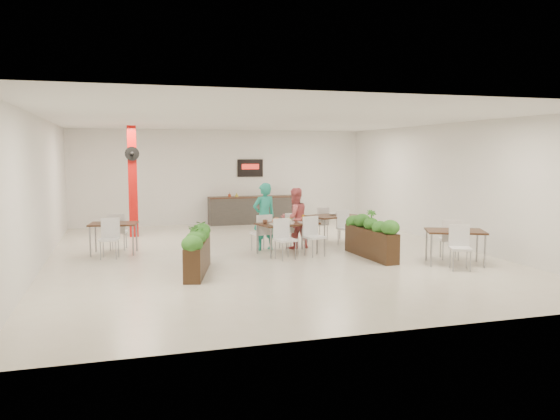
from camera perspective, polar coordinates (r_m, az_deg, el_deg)
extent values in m
plane|color=beige|center=(13.16, -1.32, -4.63)|extent=(12.00, 12.00, 0.00)
cube|color=white|center=(18.81, -6.13, 3.44)|extent=(10.00, 0.10, 3.20)
cube|color=white|center=(7.36, 10.96, -0.56)|extent=(10.00, 0.10, 3.20)
cube|color=white|center=(12.62, -23.83, 1.73)|extent=(0.10, 12.00, 3.20)
cube|color=white|center=(15.06, 17.37, 2.58)|extent=(0.10, 12.00, 3.20)
cube|color=white|center=(12.96, -1.35, 9.41)|extent=(10.00, 12.00, 0.04)
cube|color=red|center=(16.31, -15.14, 2.88)|extent=(0.25, 0.25, 3.20)
cylinder|color=black|center=(16.11, -15.21, 5.69)|extent=(0.40, 0.06, 0.40)
sphere|color=black|center=(16.07, -15.20, 5.69)|extent=(0.12, 0.12, 0.12)
cube|color=#302D2B|center=(18.77, -2.89, -0.06)|extent=(3.00, 0.60, 0.90)
cube|color=black|center=(18.72, -2.90, 1.37)|extent=(3.00, 0.62, 0.04)
cube|color=black|center=(18.97, -3.13, 4.40)|extent=(0.90, 0.04, 0.60)
cube|color=red|center=(18.94, -3.11, 4.55)|extent=(0.60, 0.02, 0.18)
imported|color=#953318|center=(18.54, -5.30, 1.67)|extent=(0.09, 0.09, 0.19)
imported|color=gold|center=(18.59, -4.55, 1.65)|extent=(0.13, 0.13, 0.17)
cube|color=black|center=(13.12, 0.76, -1.44)|extent=(1.55, 1.10, 0.04)
cylinder|color=gray|center=(12.57, -0.97, -3.49)|extent=(0.04, 0.04, 0.71)
cylinder|color=gray|center=(13.22, 3.90, -3.03)|extent=(0.04, 0.04, 0.71)
cylinder|color=gray|center=(13.16, -2.40, -3.07)|extent=(0.04, 0.04, 0.71)
cylinder|color=gray|center=(13.79, 2.33, -2.65)|extent=(0.04, 0.04, 0.71)
cube|color=white|center=(13.48, -2.01, -2.44)|extent=(0.51, 0.51, 0.05)
cube|color=white|center=(13.28, -1.63, -1.48)|extent=(0.42, 0.14, 0.45)
cylinder|color=gray|center=(13.75, -1.71, -3.26)|extent=(0.02, 0.02, 0.43)
cylinder|color=gray|center=(13.59, -2.97, -3.38)|extent=(0.02, 0.02, 0.43)
cylinder|color=gray|center=(13.45, -1.02, -3.47)|extent=(0.02, 0.02, 0.43)
cylinder|color=gray|center=(13.29, -2.31, -3.59)|extent=(0.02, 0.02, 0.43)
cube|color=white|center=(13.87, 0.92, -2.20)|extent=(0.51, 0.51, 0.05)
cube|color=white|center=(13.68, 1.33, -1.26)|extent=(0.42, 0.14, 0.45)
cylinder|color=gray|center=(14.14, 1.16, -3.01)|extent=(0.02, 0.02, 0.43)
cylinder|color=gray|center=(13.97, -0.04, -3.12)|extent=(0.02, 0.02, 0.43)
cylinder|color=gray|center=(13.85, 1.88, -3.20)|extent=(0.02, 0.02, 0.43)
cylinder|color=gray|center=(13.68, 0.67, -3.31)|extent=(0.02, 0.02, 0.43)
cube|color=white|center=(12.45, 0.57, -3.14)|extent=(0.51, 0.51, 0.05)
cube|color=white|center=(12.57, 0.14, -1.90)|extent=(0.42, 0.14, 0.45)
cylinder|color=gray|center=(12.26, 0.29, -4.40)|extent=(0.02, 0.02, 0.43)
cylinder|color=gray|center=(12.43, 1.65, -4.26)|extent=(0.02, 0.02, 0.43)
cylinder|color=gray|center=(12.55, -0.49, -4.16)|extent=(0.02, 0.02, 0.43)
cylinder|color=gray|center=(12.72, 0.85, -4.02)|extent=(0.02, 0.02, 0.43)
cube|color=white|center=(12.86, 3.65, -2.85)|extent=(0.51, 0.51, 0.05)
cube|color=white|center=(12.99, 3.20, -1.65)|extent=(0.42, 0.14, 0.45)
cylinder|color=gray|center=(12.67, 3.43, -4.07)|extent=(0.02, 0.02, 0.43)
cylinder|color=gray|center=(12.86, 4.70, -3.93)|extent=(0.02, 0.02, 0.43)
cylinder|color=gray|center=(12.95, 2.60, -3.84)|extent=(0.02, 0.02, 0.43)
cylinder|color=gray|center=(13.14, 3.86, -3.71)|extent=(0.02, 0.02, 0.43)
cube|color=white|center=(12.86, -0.36, -1.46)|extent=(0.36, 0.36, 0.01)
ellipsoid|color=#9D4727|center=(12.85, -0.36, -1.14)|extent=(0.22, 0.22, 0.13)
cube|color=white|center=(13.27, 0.87, -1.23)|extent=(0.31, 0.31, 0.01)
ellipsoid|color=orange|center=(13.26, 0.87, -0.97)|extent=(0.18, 0.18, 0.11)
cube|color=white|center=(13.22, 2.52, -1.26)|extent=(0.31, 0.31, 0.01)
ellipsoid|color=#512210|center=(13.21, 2.52, -1.02)|extent=(0.16, 0.16, 0.10)
cube|color=white|center=(12.94, 0.97, -1.42)|extent=(0.22, 0.22, 0.01)
ellipsoid|color=white|center=(12.93, 0.97, -1.23)|extent=(0.12, 0.12, 0.07)
cylinder|color=orange|center=(13.52, 2.44, -0.81)|extent=(0.07, 0.07, 0.15)
imported|color=brown|center=(12.93, -1.57, -1.24)|extent=(0.12, 0.12, 0.10)
imported|color=teal|center=(13.62, -1.66, -0.69)|extent=(0.69, 0.53, 1.68)
imported|color=#EE6A6E|center=(13.85, 1.54, -0.86)|extent=(0.87, 0.74, 1.55)
cube|color=black|center=(11.16, -8.60, -4.92)|extent=(0.81, 1.97, 0.65)
ellipsoid|color=#225719|center=(10.28, -9.18, -3.36)|extent=(0.40, 0.40, 0.32)
ellipsoid|color=#225719|center=(10.68, -8.89, -3.00)|extent=(0.40, 0.40, 0.32)
ellipsoid|color=#225719|center=(11.09, -8.63, -2.67)|extent=(0.40, 0.40, 0.32)
ellipsoid|color=#225719|center=(11.49, -8.39, -2.36)|extent=(0.40, 0.40, 0.32)
ellipsoid|color=#225719|center=(11.90, -8.17, -2.07)|extent=(0.40, 0.40, 0.32)
imported|color=#225719|center=(11.07, -8.64, -2.20)|extent=(0.38, 0.33, 0.42)
cube|color=black|center=(12.88, 9.45, -3.43)|extent=(0.43, 2.03, 0.67)
ellipsoid|color=#225719|center=(12.07, 11.44, -1.90)|extent=(0.40, 0.40, 0.32)
ellipsoid|color=#225719|center=(12.44, 10.43, -1.65)|extent=(0.40, 0.40, 0.32)
ellipsoid|color=#225719|center=(12.81, 9.48, -1.41)|extent=(0.40, 0.40, 0.32)
ellipsoid|color=#225719|center=(13.19, 8.59, -1.19)|extent=(0.40, 0.40, 0.32)
ellipsoid|color=#225719|center=(13.56, 7.74, -0.98)|extent=(0.40, 0.40, 0.32)
imported|color=#225719|center=(12.80, 9.49, -0.98)|extent=(0.24, 0.24, 0.44)
cube|color=black|center=(13.68, -17.01, -1.39)|extent=(1.20, 0.90, 0.04)
cylinder|color=gray|center=(13.53, -19.22, -3.15)|extent=(0.04, 0.04, 0.71)
cylinder|color=gray|center=(13.36, -15.10, -3.14)|extent=(0.04, 0.04, 0.71)
cylinder|color=gray|center=(14.12, -18.71, -2.76)|extent=(0.04, 0.04, 0.71)
cylinder|color=gray|center=(13.96, -14.76, -2.74)|extent=(0.04, 0.04, 0.71)
cube|color=white|center=(14.30, -16.57, -2.20)|extent=(0.48, 0.48, 0.05)
cube|color=white|center=(14.08, -16.72, -1.30)|extent=(0.42, 0.11, 0.45)
cylinder|color=gray|center=(14.48, -15.77, -3.02)|extent=(0.02, 0.02, 0.43)
cylinder|color=gray|center=(14.53, -17.09, -3.03)|extent=(0.02, 0.02, 0.43)
cylinder|color=gray|center=(14.14, -15.97, -3.23)|extent=(0.02, 0.02, 0.43)
cylinder|color=gray|center=(14.20, -17.33, -3.24)|extent=(0.02, 0.02, 0.43)
cube|color=white|center=(13.13, -17.41, -2.94)|extent=(0.48, 0.48, 0.05)
cube|color=white|center=(13.28, -17.30, -1.75)|extent=(0.42, 0.11, 0.45)
cylinder|color=gray|center=(13.04, -18.25, -4.08)|extent=(0.02, 0.02, 0.43)
cylinder|color=gray|center=(12.98, -16.77, -4.08)|extent=(0.02, 0.02, 0.43)
cylinder|color=gray|center=(13.37, -17.97, -3.82)|extent=(0.02, 0.02, 0.43)
cylinder|color=gray|center=(13.31, -16.53, -3.82)|extent=(0.02, 0.02, 0.43)
imported|color=white|center=(13.67, -17.01, -1.20)|extent=(0.22, 0.22, 0.05)
cube|color=black|center=(14.80, 5.53, -0.61)|extent=(1.49, 1.22, 0.04)
cylinder|color=gray|center=(14.20, 4.67, -2.41)|extent=(0.04, 0.04, 0.71)
cylinder|color=gray|center=(14.96, 8.15, -2.03)|extent=(0.04, 0.04, 0.71)
cylinder|color=gray|center=(14.77, 2.86, -2.07)|extent=(0.04, 0.04, 0.71)
cylinder|color=gray|center=(15.50, 6.29, -1.72)|extent=(0.04, 0.04, 0.71)
cube|color=white|center=(15.30, 4.07, -1.44)|extent=(0.53, 0.53, 0.05)
cube|color=white|center=(15.12, 4.53, -0.58)|extent=(0.41, 0.17, 0.45)
cylinder|color=gray|center=(15.56, 4.16, -2.19)|extent=(0.02, 0.02, 0.43)
cylinder|color=gray|center=(15.36, 3.17, -2.29)|extent=(0.02, 0.02, 0.43)
cylinder|color=gray|center=(15.30, 4.96, -2.34)|extent=(0.02, 0.02, 0.43)
cylinder|color=gray|center=(15.09, 3.97, -2.45)|extent=(0.02, 0.02, 0.43)
cube|color=white|center=(14.39, 7.06, -1.95)|extent=(0.53, 0.53, 0.05)
cube|color=white|center=(14.50, 6.58, -0.88)|extent=(0.41, 0.17, 0.45)
cylinder|color=gray|center=(14.18, 6.99, -3.02)|extent=(0.02, 0.02, 0.43)
cylinder|color=gray|center=(14.41, 8.01, -2.89)|extent=(0.02, 0.02, 0.43)
cylinder|color=gray|center=(14.44, 6.10, -2.85)|extent=(0.02, 0.02, 0.43)
cylinder|color=gray|center=(14.66, 7.11, -2.73)|extent=(0.02, 0.02, 0.43)
imported|color=white|center=(14.80, 5.53, -0.43)|extent=(0.22, 0.22, 0.05)
cube|color=black|center=(12.46, 17.84, -2.12)|extent=(1.45, 1.23, 0.04)
cylinder|color=gray|center=(12.09, 15.52, -4.10)|extent=(0.04, 0.04, 0.71)
cylinder|color=gray|center=(12.30, 20.62, -4.09)|extent=(0.04, 0.04, 0.71)
cylinder|color=gray|center=(12.76, 15.06, -3.55)|extent=(0.04, 0.04, 0.71)
cylinder|color=gray|center=(12.97, 19.90, -3.56)|extent=(0.04, 0.04, 0.71)
cube|color=white|center=(13.08, 17.31, -2.97)|extent=(0.55, 0.55, 0.05)
cube|color=white|center=(12.86, 17.49, -2.00)|extent=(0.40, 0.20, 0.45)
cylinder|color=gray|center=(13.32, 17.87, -3.86)|extent=(0.02, 0.02, 0.43)
cylinder|color=gray|center=(13.26, 16.42, -3.85)|extent=(0.02, 0.02, 0.43)
cylinder|color=gray|center=(12.99, 18.15, -4.11)|extent=(0.02, 0.02, 0.43)
cylinder|color=gray|center=(12.93, 16.67, -4.11)|extent=(0.02, 0.02, 0.43)
cube|color=white|center=(11.92, 18.34, -3.86)|extent=(0.55, 0.55, 0.05)
cube|color=white|center=(12.07, 18.20, -2.53)|extent=(0.40, 0.20, 0.45)
cylinder|color=gray|center=(11.77, 17.65, -5.12)|extent=(0.02, 0.02, 0.43)
cylinder|color=gray|center=(11.84, 19.28, -5.12)|extent=(0.02, 0.02, 0.43)
cylinder|color=gray|center=(12.09, 17.36, -4.82)|extent=(0.02, 0.02, 0.43)
cylinder|color=gray|center=(12.16, 18.94, -4.81)|extent=(0.02, 0.02, 0.43)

